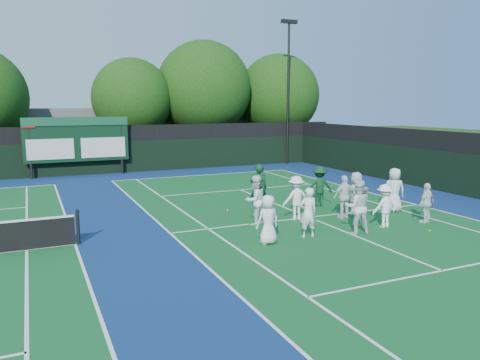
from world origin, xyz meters
name	(u,v)px	position (x,y,z in m)	size (l,w,h in m)	color
ground	(324,224)	(0.00, 0.00, 0.00)	(120.00, 120.00, 0.00)	#1A330E
court_apron	(155,235)	(-6.00, 1.00, 0.00)	(34.00, 32.00, 0.01)	navy
near_court	(309,217)	(0.00, 1.00, 0.01)	(11.05, 23.85, 0.01)	#105222
back_fence	(94,153)	(-6.00, 16.00, 1.36)	(34.00, 0.08, 3.00)	black
divider_fence_right	(477,169)	(9.00, 1.00, 1.36)	(0.08, 32.00, 3.00)	black
scoreboard	(77,140)	(-7.01, 15.59, 2.19)	(6.00, 0.21, 3.55)	black
clubhouse	(133,133)	(-2.00, 24.00, 2.00)	(18.00, 6.00, 4.00)	slate
light_pole_right	(288,76)	(7.50, 15.70, 6.30)	(1.20, 0.30, 10.12)	black
tree_c	(134,100)	(-2.70, 19.58, 4.56)	(5.58, 5.58, 7.49)	black
tree_d	(205,91)	(2.64, 19.58, 5.27)	(7.03, 7.03, 8.97)	black
tree_e	(280,97)	(8.97, 19.58, 4.84)	(6.49, 6.49, 8.25)	black
tennis_ball_1	(342,219)	(0.99, 0.22, 0.03)	(0.07, 0.07, 0.07)	gold
tennis_ball_2	(430,231)	(2.67, -2.41, 0.03)	(0.07, 0.07, 0.07)	gold
tennis_ball_3	(227,210)	(-2.41, 3.35, 0.03)	(0.07, 0.07, 0.07)	gold
tennis_ball_4	(289,209)	(-0.07, 2.40, 0.03)	(0.07, 0.07, 0.07)	gold
tennis_ball_5	(359,225)	(0.94, -0.84, 0.03)	(0.07, 0.07, 0.07)	gold
player_front_0	(268,220)	(-3.03, -1.38, 0.78)	(0.76, 0.49, 1.55)	white
player_front_1	(308,213)	(-1.50, -1.26, 0.83)	(0.60, 0.40, 1.65)	white
player_front_2	(357,207)	(0.26, -1.53, 0.92)	(0.89, 0.69, 1.83)	silver
player_front_3	(385,206)	(1.64, -1.29, 0.77)	(1.00, 0.57, 1.54)	white
player_front_4	(427,203)	(3.49, -1.42, 0.74)	(0.87, 0.36, 1.48)	white
player_back_0	(255,200)	(-2.34, 0.93, 0.90)	(0.87, 0.68, 1.80)	white
player_back_1	(296,198)	(-0.63, 0.93, 0.83)	(1.07, 0.62, 1.66)	white
player_back_2	(344,197)	(1.20, 0.42, 0.82)	(0.97, 0.40, 1.65)	silver
player_back_3	(356,193)	(2.04, 0.82, 0.84)	(1.56, 0.50, 1.68)	white
player_back_4	(394,190)	(3.67, 0.46, 0.89)	(0.87, 0.57, 1.78)	silver
coach_left	(259,188)	(-1.35, 2.63, 0.98)	(0.71, 0.47, 1.95)	#0E361E
coach_right	(319,186)	(1.50, 2.55, 0.86)	(1.11, 0.64, 1.71)	#0E341A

